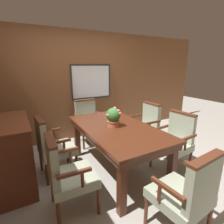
{
  "coord_description": "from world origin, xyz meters",
  "views": [
    {
      "loc": [
        -1.3,
        -2.14,
        1.71
      ],
      "look_at": [
        0.01,
        0.22,
        0.98
      ],
      "focal_mm": 28.0,
      "sensor_mm": 36.0,
      "label": 1
    }
  ],
  "objects_px": {
    "chair_head_near": "(187,192)",
    "chair_right_near": "(175,139)",
    "potted_plant": "(113,117)",
    "dining_table": "(117,132)",
    "chair_right_far": "(145,125)",
    "chair_left_far": "(52,145)",
    "chair_head_far": "(88,120)",
    "chair_left_near": "(66,172)",
    "sideboard_cabinet": "(11,154)"
  },
  "relations": [
    {
      "from": "dining_table",
      "to": "chair_right_far",
      "type": "distance_m",
      "value": 1.04
    },
    {
      "from": "chair_right_far",
      "to": "chair_right_near",
      "type": "distance_m",
      "value": 0.8
    },
    {
      "from": "chair_head_near",
      "to": "chair_left_near",
      "type": "relative_size",
      "value": 1.0
    },
    {
      "from": "chair_right_near",
      "to": "chair_right_far",
      "type": "bearing_deg",
      "value": 172.37
    },
    {
      "from": "chair_head_near",
      "to": "chair_left_near",
      "type": "bearing_deg",
      "value": -48.5
    },
    {
      "from": "chair_left_far",
      "to": "chair_right_near",
      "type": "distance_m",
      "value": 1.99
    },
    {
      "from": "chair_left_far",
      "to": "chair_right_near",
      "type": "bearing_deg",
      "value": -116.46
    },
    {
      "from": "dining_table",
      "to": "chair_right_far",
      "type": "relative_size",
      "value": 1.87
    },
    {
      "from": "chair_right_far",
      "to": "chair_left_far",
      "type": "bearing_deg",
      "value": -89.09
    },
    {
      "from": "dining_table",
      "to": "potted_plant",
      "type": "bearing_deg",
      "value": 144.86
    },
    {
      "from": "chair_left_far",
      "to": "chair_right_far",
      "type": "bearing_deg",
      "value": -92.66
    },
    {
      "from": "chair_head_near",
      "to": "sideboard_cabinet",
      "type": "bearing_deg",
      "value": -54.36
    },
    {
      "from": "sideboard_cabinet",
      "to": "chair_right_far",
      "type": "bearing_deg",
      "value": -0.47
    },
    {
      "from": "sideboard_cabinet",
      "to": "chair_left_near",
      "type": "bearing_deg",
      "value": -57.11
    },
    {
      "from": "chair_head_near",
      "to": "chair_right_near",
      "type": "height_order",
      "value": "same"
    },
    {
      "from": "dining_table",
      "to": "sideboard_cabinet",
      "type": "distance_m",
      "value": 1.55
    },
    {
      "from": "chair_left_far",
      "to": "chair_head_far",
      "type": "relative_size",
      "value": 1.0
    },
    {
      "from": "chair_right_near",
      "to": "potted_plant",
      "type": "relative_size",
      "value": 3.08
    },
    {
      "from": "chair_head_near",
      "to": "chair_right_near",
      "type": "xyz_separation_m",
      "value": [
        0.89,
        0.93,
        0.0
      ]
    },
    {
      "from": "chair_left_near",
      "to": "dining_table",
      "type": "bearing_deg",
      "value": -62.64
    },
    {
      "from": "chair_head_far",
      "to": "chair_left_near",
      "type": "bearing_deg",
      "value": -118.18
    },
    {
      "from": "potted_plant",
      "to": "chair_left_far",
      "type": "bearing_deg",
      "value": 157.6
    },
    {
      "from": "dining_table",
      "to": "chair_right_near",
      "type": "height_order",
      "value": "chair_right_near"
    },
    {
      "from": "potted_plant",
      "to": "chair_right_near",
      "type": "bearing_deg",
      "value": -24.02
    },
    {
      "from": "chair_head_far",
      "to": "chair_left_near",
      "type": "xyz_separation_m",
      "value": [
        -0.94,
        -1.71,
        0.0
      ]
    },
    {
      "from": "sideboard_cabinet",
      "to": "potted_plant",
      "type": "bearing_deg",
      "value": -15.73
    },
    {
      "from": "chair_right_far",
      "to": "chair_left_far",
      "type": "distance_m",
      "value": 1.87
    },
    {
      "from": "chair_left_far",
      "to": "potted_plant",
      "type": "relative_size",
      "value": 3.08
    },
    {
      "from": "chair_head_near",
      "to": "sideboard_cabinet",
      "type": "xyz_separation_m",
      "value": [
        -1.49,
        1.75,
        -0.03
      ]
    },
    {
      "from": "chair_left_near",
      "to": "chair_right_near",
      "type": "distance_m",
      "value": 1.82
    },
    {
      "from": "chair_left_far",
      "to": "chair_head_near",
      "type": "bearing_deg",
      "value": -154.44
    },
    {
      "from": "chair_right_far",
      "to": "chair_left_near",
      "type": "relative_size",
      "value": 1.0
    },
    {
      "from": "chair_head_far",
      "to": "chair_right_near",
      "type": "height_order",
      "value": "same"
    },
    {
      "from": "chair_left_far",
      "to": "potted_plant",
      "type": "height_order",
      "value": "potted_plant"
    },
    {
      "from": "chair_left_far",
      "to": "chair_head_far",
      "type": "xyz_separation_m",
      "value": [
        0.95,
        0.89,
        0.0
      ]
    },
    {
      "from": "chair_head_near",
      "to": "chair_left_near",
      "type": "distance_m",
      "value": 1.3
    },
    {
      "from": "dining_table",
      "to": "chair_left_far",
      "type": "bearing_deg",
      "value": 156.95
    },
    {
      "from": "chair_head_far",
      "to": "chair_left_far",
      "type": "bearing_deg",
      "value": -136.18
    },
    {
      "from": "potted_plant",
      "to": "sideboard_cabinet",
      "type": "relative_size",
      "value": 0.28
    },
    {
      "from": "chair_head_near",
      "to": "chair_left_near",
      "type": "xyz_separation_m",
      "value": [
        -0.94,
        0.9,
        0.0
      ]
    },
    {
      "from": "chair_right_near",
      "to": "dining_table",
      "type": "bearing_deg",
      "value": -118.4
    },
    {
      "from": "chair_left_far",
      "to": "chair_left_near",
      "type": "height_order",
      "value": "same"
    },
    {
      "from": "chair_left_near",
      "to": "sideboard_cabinet",
      "type": "relative_size",
      "value": 0.86
    },
    {
      "from": "chair_right_near",
      "to": "potted_plant",
      "type": "xyz_separation_m",
      "value": [
        -0.94,
        0.42,
        0.42
      ]
    },
    {
      "from": "chair_right_near",
      "to": "sideboard_cabinet",
      "type": "height_order",
      "value": "sideboard_cabinet"
    },
    {
      "from": "chair_right_near",
      "to": "chair_head_near",
      "type": "bearing_deg",
      "value": -48.55
    },
    {
      "from": "chair_head_far",
      "to": "chair_right_near",
      "type": "bearing_deg",
      "value": -61.51
    },
    {
      "from": "chair_right_far",
      "to": "sideboard_cabinet",
      "type": "xyz_separation_m",
      "value": [
        -2.41,
        0.02,
        -0.03
      ]
    },
    {
      "from": "chair_right_far",
      "to": "chair_head_near",
      "type": "xyz_separation_m",
      "value": [
        -0.92,
        -1.73,
        0.0
      ]
    },
    {
      "from": "chair_left_near",
      "to": "sideboard_cabinet",
      "type": "height_order",
      "value": "sideboard_cabinet"
    }
  ]
}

